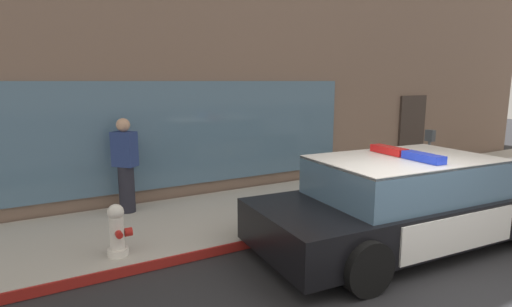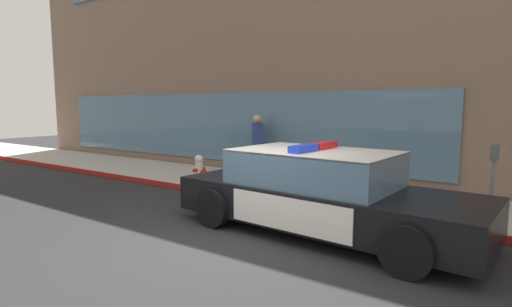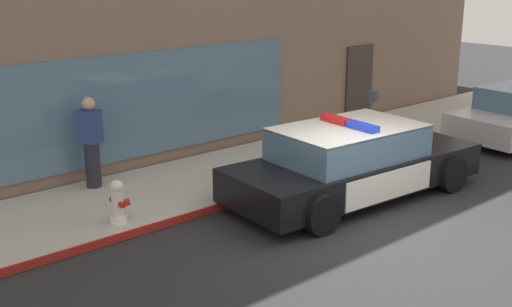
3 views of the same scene
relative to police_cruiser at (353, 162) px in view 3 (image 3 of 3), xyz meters
The scene contains 7 objects.
ground 1.58m from the police_cruiser, 130.46° to the right, with size 48.00×48.00×0.00m, color #262628.
sidewalk 2.61m from the police_cruiser, 111.34° to the left, with size 48.00×2.63×0.15m, color #B2ADA3.
curb_red_paint 1.52m from the police_cruiser, 131.74° to the left, with size 28.80×0.04×0.14m, color maroon.
police_cruiser is the anchor object (origin of this frame).
fire_hydrant 4.30m from the police_cruiser, 160.68° to the left, with size 0.34×0.39×0.73m.
pedestrian_on_sidewalk 4.83m from the police_cruiser, 137.17° to the left, with size 0.46×0.47×1.71m.
parking_meter 2.82m from the police_cruiser, 32.19° to the left, with size 0.12×0.18×1.34m.
Camera 3 is at (-7.81, -6.28, 4.20)m, focal length 45.36 mm.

